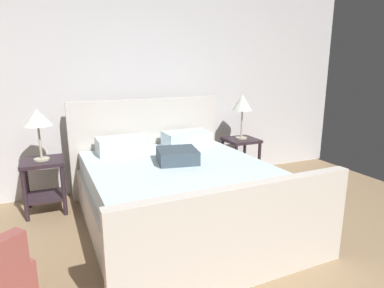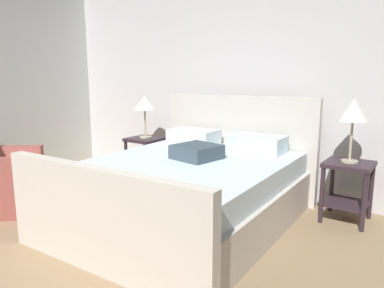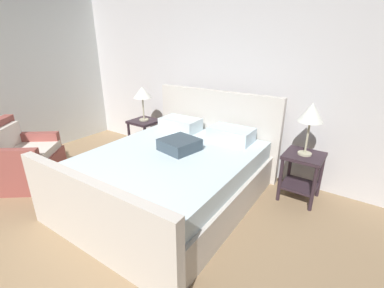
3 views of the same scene
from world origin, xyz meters
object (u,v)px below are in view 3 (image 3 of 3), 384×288
at_px(armchair, 24,161).
at_px(bed, 173,173).
at_px(nightstand_left, 145,131).
at_px(table_lamp_right, 311,114).
at_px(nightstand_right, 302,169).
at_px(table_lamp_left, 142,93).

bearing_deg(armchair, bed, 25.55).
bearing_deg(armchair, nightstand_left, 71.46).
bearing_deg(table_lamp_right, nightstand_right, -108.43).
xyz_separation_m(nightstand_right, table_lamp_right, (0.00, 0.00, 0.69)).
relative_size(bed, table_lamp_left, 4.22).
bearing_deg(nightstand_left, table_lamp_right, 1.47).
xyz_separation_m(bed, table_lamp_left, (-1.29, 0.83, 0.71)).
relative_size(bed, nightstand_left, 3.96).
height_order(nightstand_right, armchair, armchair).
bearing_deg(nightstand_right, nightstand_left, -178.53).
xyz_separation_m(table_lamp_left, armchair, (-0.58, -1.72, -0.71)).
distance_m(nightstand_right, table_lamp_left, 2.66).
distance_m(table_lamp_left, armchair, 1.95).
bearing_deg(bed, table_lamp_left, 147.27).
bearing_deg(nightstand_left, bed, -32.73).
height_order(bed, nightstand_left, bed).
height_order(nightstand_right, table_lamp_right, table_lamp_right).
height_order(bed, table_lamp_left, bed).
distance_m(bed, table_lamp_right, 1.74).
xyz_separation_m(bed, nightstand_left, (-1.29, 0.83, 0.06)).
distance_m(table_lamp_right, armchair, 3.70).
xyz_separation_m(nightstand_right, armchair, (-3.15, -1.79, -0.06)).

